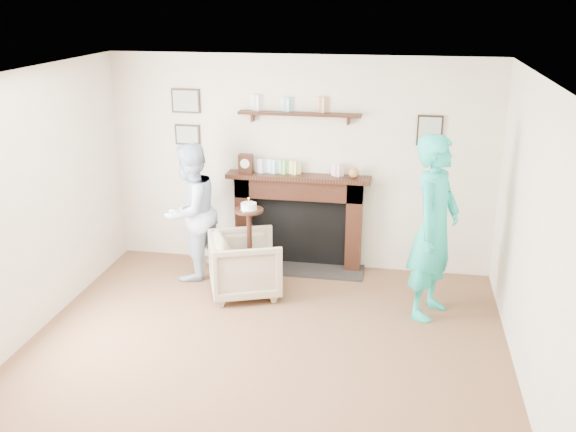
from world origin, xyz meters
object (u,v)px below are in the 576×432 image
object	(u,v)px
man	(194,276)
pedestal_table	(249,232)
armchair	(246,293)
woman	(427,313)

from	to	relation	value
man	pedestal_table	world-z (taller)	pedestal_table
armchair	man	bearing A→B (deg)	43.91
pedestal_table	man	bearing A→B (deg)	171.92
man	woman	bearing A→B (deg)	101.66
woman	pedestal_table	size ratio (longest dim) A/B	1.82
woman	man	bearing A→B (deg)	104.09
armchair	woman	distance (m)	1.97
armchair	woman	size ratio (longest dim) A/B	0.40
woman	pedestal_table	world-z (taller)	pedestal_table
pedestal_table	woman	bearing A→B (deg)	-10.27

